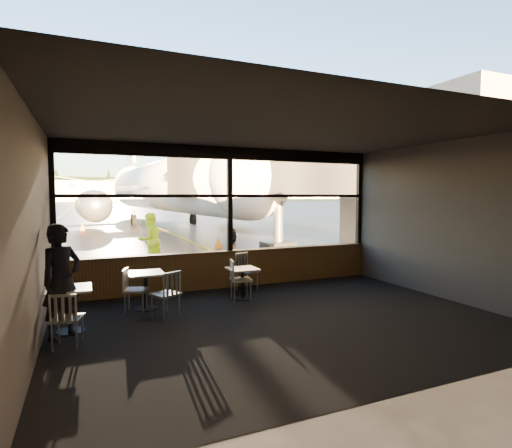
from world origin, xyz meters
TOP-DOWN VIEW (x-y plane):
  - ground_plane at (0.00, 120.00)m, footprint 520.00×520.00m
  - carpet_floor at (0.00, -3.00)m, footprint 8.00×6.00m
  - ceiling at (0.00, -3.00)m, footprint 8.00×6.00m
  - wall_left at (-4.00, -3.00)m, footprint 0.04×6.00m
  - wall_right at (4.00, -3.00)m, footprint 0.04×6.00m
  - wall_back at (0.00, -6.00)m, footprint 8.00×0.04m
  - window_sill at (0.00, 0.00)m, footprint 8.00×0.28m
  - window_header at (0.00, 0.00)m, footprint 8.00×0.18m
  - mullion_left at (-3.95, 0.00)m, footprint 0.12×0.12m
  - mullion_centre at (0.00, 0.00)m, footprint 0.12×0.12m
  - mullion_right at (3.95, 0.00)m, footprint 0.12×0.12m
  - window_transom at (0.00, 0.00)m, footprint 8.00×0.10m
  - airliner at (2.59, 22.06)m, footprint 33.90×39.76m
  - jet_bridge at (3.60, 5.50)m, footprint 8.41×10.27m
  - cafe_table_near at (-0.14, -1.24)m, footprint 0.63×0.63m
  - cafe_table_mid at (-2.24, -1.24)m, footprint 0.69×0.69m
  - cafe_table_left at (-3.60, -2.14)m, footprint 0.69×0.69m
  - chair_near_w at (-0.23, -1.38)m, footprint 0.57×0.57m
  - chair_near_n at (0.25, -0.54)m, footprint 0.65×0.65m
  - chair_mid_s at (-1.99, -2.04)m, footprint 0.68×0.68m
  - chair_mid_w at (-2.45, -1.40)m, footprint 0.61×0.61m
  - chair_left_s at (-3.61, -2.87)m, footprint 0.57×0.57m
  - passenger at (-3.70, -2.37)m, footprint 0.81×0.76m
  - ground_crew at (-1.44, 3.69)m, footprint 1.08×1.02m
  - cone_nose at (2.03, 7.25)m, footprint 0.36×0.36m
  - cone_wing at (-3.54, 19.60)m, footprint 0.38×0.38m
  - terminal_annex at (10.00, 2.50)m, footprint 5.00×7.00m
  - hangar_mid at (0.00, 185.00)m, footprint 38.00×15.00m
  - hangar_right at (60.00, 178.00)m, footprint 50.00×20.00m
  - fuel_tank_a at (-30.00, 182.00)m, footprint 8.00×8.00m
  - fuel_tank_b at (-20.00, 182.00)m, footprint 8.00×8.00m
  - fuel_tank_c at (-10.00, 182.00)m, footprint 8.00×8.00m
  - treeline at (0.00, 210.00)m, footprint 360.00×3.00m
  - cone_extra at (1.61, 4.19)m, footprint 0.39×0.39m

SIDE VIEW (x-z plane):
  - ground_plane at x=0.00m, z-range 0.00..0.00m
  - carpet_floor at x=0.00m, z-range 0.01..0.01m
  - cone_nose at x=2.03m, z-range 0.00..0.50m
  - cone_wing at x=-3.54m, z-range 0.00..0.53m
  - cone_extra at x=1.61m, z-range 0.00..0.55m
  - cafe_table_near at x=-0.14m, z-range 0.00..0.70m
  - cafe_table_mid at x=-2.24m, z-range 0.00..0.76m
  - cafe_table_left at x=-3.60m, z-range 0.00..0.76m
  - chair_left_s at x=-3.61m, z-range 0.00..0.87m
  - chair_mid_w at x=-2.45m, z-range 0.00..0.89m
  - window_sill at x=0.00m, z-range 0.00..0.90m
  - chair_near_n at x=0.25m, z-range 0.00..0.91m
  - chair_near_w at x=-0.23m, z-range 0.00..0.92m
  - chair_mid_s at x=-1.99m, z-range 0.00..0.92m
  - ground_crew at x=-1.44m, z-range 0.00..1.76m
  - passenger at x=-3.70m, z-range 0.00..1.86m
  - wall_left at x=-4.00m, z-range 0.00..3.50m
  - wall_right at x=4.00m, z-range 0.00..3.50m
  - wall_back at x=0.00m, z-range 0.00..3.50m
  - mullion_left at x=-3.95m, z-range 0.90..3.50m
  - mullion_centre at x=0.00m, z-range 0.90..3.50m
  - mullion_right at x=3.95m, z-range 0.90..3.50m
  - jet_bridge at x=3.60m, z-range 0.00..4.48m
  - window_transom at x=0.00m, z-range 2.26..2.34m
  - terminal_annex at x=10.00m, z-range 0.00..6.00m
  - fuel_tank_a at x=-30.00m, z-range 0.00..6.00m
  - fuel_tank_b at x=-20.00m, z-range 0.00..6.00m
  - fuel_tank_c at x=-10.00m, z-range 0.00..6.00m
  - window_header at x=0.00m, z-range 3.20..3.50m
  - ceiling at x=0.00m, z-range 3.48..3.52m
  - hangar_mid at x=0.00m, z-range 0.00..10.00m
  - airliner at x=2.59m, z-range 0.00..11.53m
  - hangar_right at x=60.00m, z-range 0.00..12.00m
  - treeline at x=0.00m, z-range 0.00..12.00m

